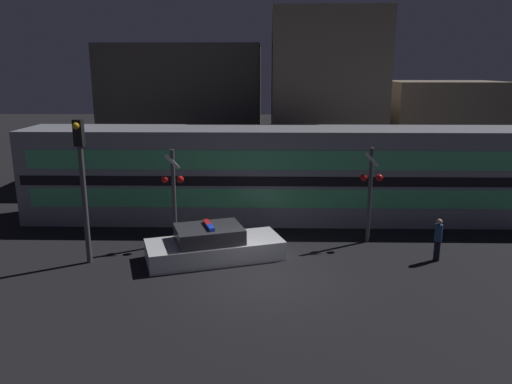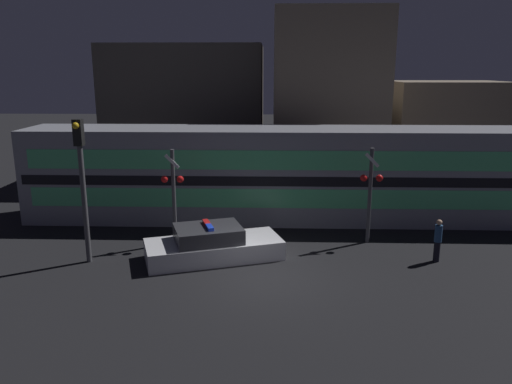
{
  "view_description": "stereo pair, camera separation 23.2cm",
  "coord_description": "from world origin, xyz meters",
  "px_view_note": "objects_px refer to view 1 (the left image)",
  "views": [
    {
      "loc": [
        0.03,
        -15.35,
        6.77
      ],
      "look_at": [
        -0.38,
        4.29,
        1.87
      ],
      "focal_mm": 35.0,
      "sensor_mm": 36.0,
      "label": 1
    },
    {
      "loc": [
        0.27,
        -15.34,
        6.77
      ],
      "look_at": [
        -0.38,
        4.29,
        1.87
      ],
      "focal_mm": 35.0,
      "sensor_mm": 36.0,
      "label": 2
    }
  ],
  "objects_px": {
    "train": "(289,174)",
    "traffic_light_corner": "(82,177)",
    "pedestrian": "(438,239)",
    "crossing_signal_near": "(370,189)",
    "police_car": "(213,246)"
  },
  "relations": [
    {
      "from": "pedestrian",
      "to": "crossing_signal_near",
      "type": "height_order",
      "value": "crossing_signal_near"
    },
    {
      "from": "crossing_signal_near",
      "to": "traffic_light_corner",
      "type": "relative_size",
      "value": 0.74
    },
    {
      "from": "pedestrian",
      "to": "crossing_signal_near",
      "type": "xyz_separation_m",
      "value": [
        -2.1,
        1.93,
        1.36
      ]
    },
    {
      "from": "train",
      "to": "traffic_light_corner",
      "type": "distance_m",
      "value": 9.31
    },
    {
      "from": "pedestrian",
      "to": "police_car",
      "type": "bearing_deg",
      "value": 179.85
    },
    {
      "from": "police_car",
      "to": "crossing_signal_near",
      "type": "height_order",
      "value": "crossing_signal_near"
    },
    {
      "from": "train",
      "to": "pedestrian",
      "type": "distance_m",
      "value": 7.39
    },
    {
      "from": "train",
      "to": "traffic_light_corner",
      "type": "xyz_separation_m",
      "value": [
        -7.36,
        -5.61,
        1.05
      ]
    },
    {
      "from": "crossing_signal_near",
      "to": "traffic_light_corner",
      "type": "distance_m",
      "value": 10.7
    },
    {
      "from": "pedestrian",
      "to": "crossing_signal_near",
      "type": "bearing_deg",
      "value": 137.36
    },
    {
      "from": "police_car",
      "to": "traffic_light_corner",
      "type": "relative_size",
      "value": 1.03
    },
    {
      "from": "traffic_light_corner",
      "to": "police_car",
      "type": "bearing_deg",
      "value": 5.99
    },
    {
      "from": "train",
      "to": "police_car",
      "type": "relative_size",
      "value": 4.53
    },
    {
      "from": "pedestrian",
      "to": "train",
      "type": "bearing_deg",
      "value": 134.77
    },
    {
      "from": "train",
      "to": "crossing_signal_near",
      "type": "distance_m",
      "value": 4.43
    }
  ]
}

